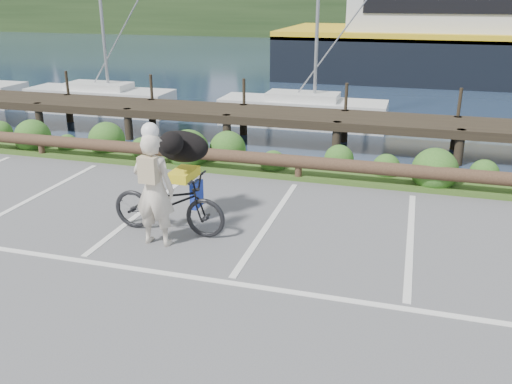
% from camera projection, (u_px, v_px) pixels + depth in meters
% --- Properties ---
extents(ground, '(72.00, 72.00, 0.00)m').
position_uv_depth(ground, '(237.00, 271.00, 8.54)').
color(ground, '#535355').
extents(harbor_backdrop, '(170.00, 160.00, 30.00)m').
position_uv_depth(harbor_backdrop, '(406.00, 23.00, 79.19)').
color(harbor_backdrop, '#1A2940').
rests_on(harbor_backdrop, ground).
extents(vegetation_strip, '(34.00, 1.60, 0.10)m').
position_uv_depth(vegetation_strip, '(304.00, 169.00, 13.30)').
color(vegetation_strip, '#3D5B21').
rests_on(vegetation_strip, ground).
extents(log_rail, '(32.00, 0.30, 0.60)m').
position_uv_depth(log_rail, '(298.00, 180.00, 12.68)').
color(log_rail, '#443021').
rests_on(log_rail, ground).
extents(bicycle, '(2.18, 0.78, 1.14)m').
position_uv_depth(bicycle, '(169.00, 203.00, 9.74)').
color(bicycle, black).
rests_on(bicycle, ground).
extents(cyclist, '(0.73, 0.49, 1.99)m').
position_uv_depth(cyclist, '(154.00, 190.00, 9.14)').
color(cyclist, beige).
rests_on(cyclist, ground).
extents(dog, '(0.52, 1.04, 0.60)m').
position_uv_depth(dog, '(182.00, 147.00, 10.06)').
color(dog, black).
rests_on(dog, bicycle).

